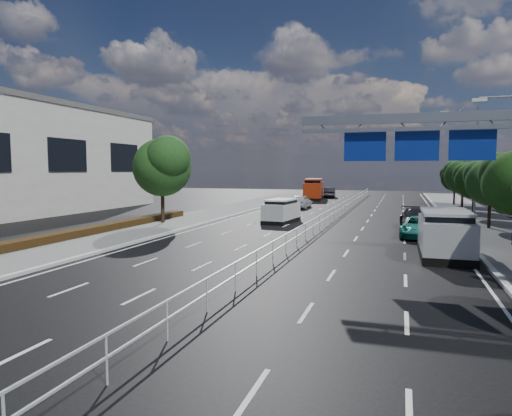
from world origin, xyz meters
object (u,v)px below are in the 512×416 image
(overhead_gantry, at_px, (434,139))
(red_bus, at_px, (314,189))
(white_minivan, at_px, (281,211))
(near_car_dark, at_px, (330,193))
(parked_car_dark, at_px, (418,219))
(silver_minivan, at_px, (445,234))
(near_car_silver, at_px, (301,201))
(parked_car_teal, at_px, (420,227))

(overhead_gantry, relative_size, red_bus, 1.03)
(white_minivan, distance_m, near_car_dark, 33.24)
(overhead_gantry, bearing_deg, near_car_dark, 104.44)
(red_bus, relative_size, parked_car_dark, 1.90)
(red_bus, distance_m, near_car_dark, 4.94)
(overhead_gantry, height_order, white_minivan, overhead_gantry)
(silver_minivan, relative_size, parked_car_dark, 1.04)
(near_car_dark, relative_size, parked_car_dark, 0.88)
(parked_car_dark, bearing_deg, near_car_silver, 121.80)
(near_car_dark, relative_size, silver_minivan, 0.85)
(parked_car_teal, bearing_deg, near_car_dark, 111.37)
(near_car_silver, height_order, parked_car_dark, parked_car_dark)
(red_bus, distance_m, parked_car_teal, 36.03)
(white_minivan, bearing_deg, parked_car_dark, -2.51)
(near_car_silver, bearing_deg, silver_minivan, 117.32)
(near_car_silver, distance_m, near_car_dark, 19.50)
(silver_minivan, bearing_deg, overhead_gantry, -142.90)
(white_minivan, distance_m, silver_minivan, 15.80)
(white_minivan, xyz_separation_m, parked_car_teal, (10.14, -5.06, -0.27))
(near_car_silver, bearing_deg, parked_car_teal, 122.42)
(parked_car_teal, bearing_deg, parked_car_dark, 94.84)
(red_bus, relative_size, near_car_silver, 2.28)
(red_bus, bearing_deg, near_car_silver, -91.86)
(red_bus, bearing_deg, parked_car_teal, -76.10)
(red_bus, distance_m, near_car_silver, 14.94)
(white_minivan, distance_m, parked_car_teal, 11.33)
(overhead_gantry, relative_size, parked_car_dark, 1.96)
(parked_car_dark, bearing_deg, red_bus, 107.72)
(white_minivan, relative_size, near_car_silver, 1.02)
(silver_minivan, relative_size, parked_car_teal, 1.16)
(near_car_silver, relative_size, near_car_dark, 0.95)
(overhead_gantry, height_order, red_bus, overhead_gantry)
(white_minivan, distance_m, near_car_silver, 13.79)
(white_minivan, xyz_separation_m, near_car_silver, (-1.39, 13.72, -0.17))
(near_car_silver, relative_size, parked_car_dark, 0.83)
(near_car_dark, bearing_deg, white_minivan, 85.53)
(red_bus, xyz_separation_m, near_car_silver, (1.35, -14.86, -0.77))
(parked_car_dark, bearing_deg, near_car_dark, 102.63)
(silver_minivan, xyz_separation_m, parked_car_dark, (-0.92, 9.90, -0.34))
(near_car_dark, height_order, parked_car_teal, near_car_dark)
(white_minivan, relative_size, red_bus, 0.45)
(white_minivan, xyz_separation_m, silver_minivan, (11.05, -11.29, 0.19))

